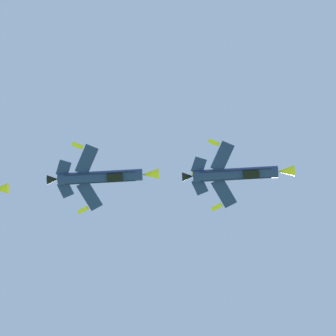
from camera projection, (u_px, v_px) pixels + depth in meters
name	position (u px, v px, depth m)	size (l,w,h in m)	color
fighter_jet_right_wing	(237.00, 174.00, 105.89)	(15.27, 9.94, 4.56)	navy
fighter_jet_left_outer	(102.00, 177.00, 106.02)	(15.27, 9.95, 4.51)	navy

